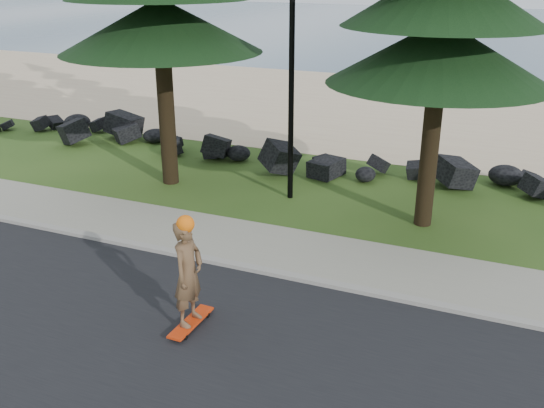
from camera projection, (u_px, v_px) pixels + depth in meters
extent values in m
plane|color=#2C4B17|center=(237.00, 246.00, 13.13)|extent=(160.00, 160.00, 0.00)
cube|color=black|center=(108.00, 364.00, 9.27)|extent=(160.00, 7.00, 0.02)
cube|color=gray|center=(217.00, 262.00, 12.34)|extent=(160.00, 0.20, 0.10)
cube|color=#A09985|center=(241.00, 241.00, 13.28)|extent=(160.00, 2.00, 0.08)
cube|color=#CDAD88|center=(387.00, 108.00, 25.53)|extent=(160.00, 15.00, 0.01)
cube|color=#3B5971|center=(474.00, 28.00, 56.77)|extent=(160.00, 58.00, 0.01)
cylinder|color=black|center=(292.00, 40.00, 14.38)|extent=(0.14, 0.14, 8.00)
cube|color=red|center=(191.00, 322.00, 10.17)|extent=(0.29, 1.10, 0.04)
imported|color=brown|center=(188.00, 273.00, 9.82)|extent=(0.45, 0.67, 1.82)
sphere|color=orange|center=(185.00, 224.00, 9.50)|extent=(0.29, 0.29, 0.29)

